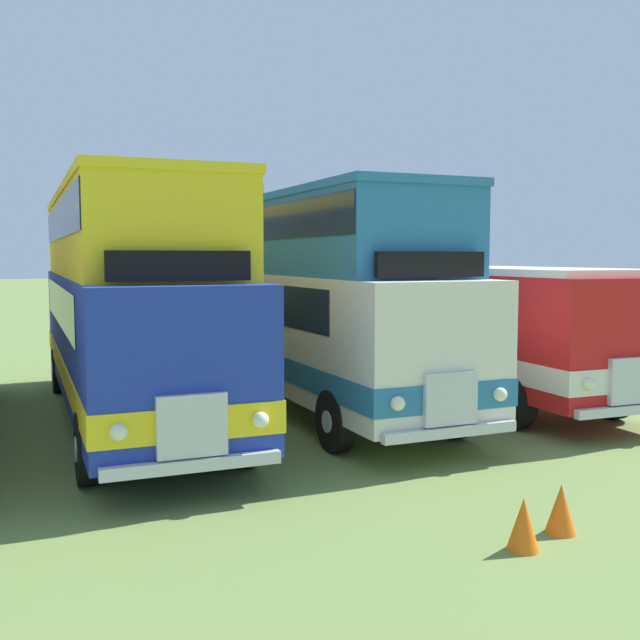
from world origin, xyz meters
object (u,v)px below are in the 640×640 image
at_px(bus_sixth_in_row, 127,295).
at_px(cone_mid_row, 523,524).
at_px(bus_eighth_in_row, 469,319).
at_px(cone_far_end, 561,509).
at_px(bus_seventh_in_row, 313,291).

height_order(bus_sixth_in_row, cone_mid_row, bus_sixth_in_row).
height_order(bus_eighth_in_row, cone_far_end, bus_eighth_in_row).
xyz_separation_m(bus_sixth_in_row, cone_mid_row, (2.91, -8.42, -2.18)).
relative_size(bus_eighth_in_row, cone_mid_row, 17.37).
xyz_separation_m(bus_seventh_in_row, cone_mid_row, (-0.98, -8.28, -2.18)).
relative_size(bus_sixth_in_row, cone_mid_row, 19.39).
bearing_deg(cone_mid_row, bus_sixth_in_row, 109.09).
xyz_separation_m(bus_sixth_in_row, cone_far_end, (3.64, -8.19, -2.18)).
bearing_deg(cone_far_end, bus_sixth_in_row, 113.96).
bearing_deg(bus_seventh_in_row, bus_eighth_in_row, -3.09).
relative_size(bus_seventh_in_row, bus_eighth_in_row, 1.05).
height_order(bus_eighth_in_row, cone_mid_row, bus_eighth_in_row).
bearing_deg(bus_sixth_in_row, cone_far_end, -66.04).
bearing_deg(bus_seventh_in_row, bus_sixth_in_row, 177.99).
relative_size(bus_sixth_in_row, cone_far_end, 19.46).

